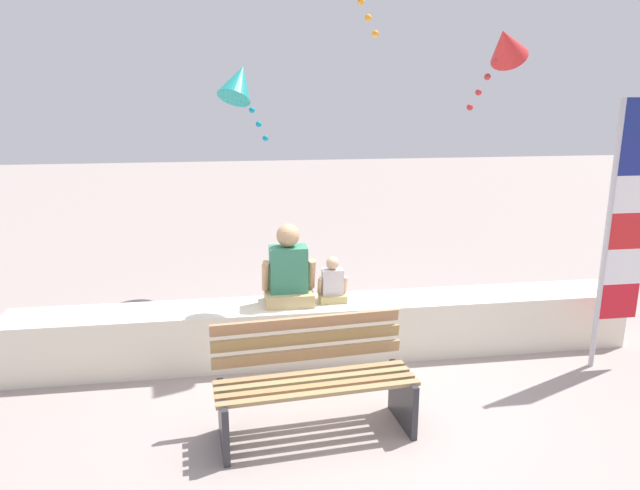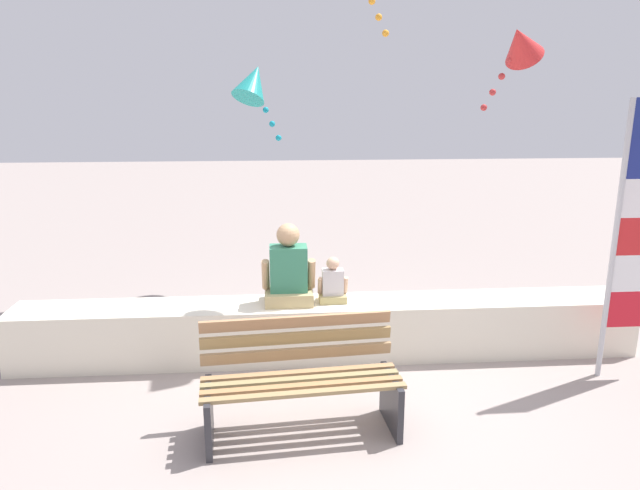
{
  "view_description": "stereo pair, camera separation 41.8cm",
  "coord_description": "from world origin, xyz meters",
  "px_view_note": "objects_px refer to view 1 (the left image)",
  "views": [
    {
      "loc": [
        -0.94,
        -4.59,
        2.6
      ],
      "look_at": [
        -0.09,
        0.89,
        1.18
      ],
      "focal_mm": 32.61,
      "sensor_mm": 36.0,
      "label": 1
    },
    {
      "loc": [
        -0.52,
        -4.64,
        2.6
      ],
      "look_at": [
        -0.09,
        0.89,
        1.18
      ],
      "focal_mm": 32.61,
      "sensor_mm": 36.0,
      "label": 2
    }
  ],
  "objects_px": {
    "park_bench": "(314,382)",
    "flag_banner": "(623,222)",
    "person_child": "(332,284)",
    "person_adult": "(289,273)",
    "kite_teal": "(239,83)",
    "kite_red": "(505,46)"
  },
  "relations": [
    {
      "from": "park_bench",
      "to": "flag_banner",
      "type": "bearing_deg",
      "value": 13.19
    },
    {
      "from": "flag_banner",
      "to": "kite_teal",
      "type": "xyz_separation_m",
      "value": [
        -3.48,
        3.18,
        1.32
      ]
    },
    {
      "from": "person_adult",
      "to": "kite_red",
      "type": "bearing_deg",
      "value": 24.54
    },
    {
      "from": "park_bench",
      "to": "kite_teal",
      "type": "height_order",
      "value": "kite_teal"
    },
    {
      "from": "person_child",
      "to": "person_adult",
      "type": "bearing_deg",
      "value": -179.94
    },
    {
      "from": "kite_red",
      "to": "park_bench",
      "type": "bearing_deg",
      "value": -135.4
    },
    {
      "from": "person_child",
      "to": "kite_red",
      "type": "height_order",
      "value": "kite_red"
    },
    {
      "from": "flag_banner",
      "to": "kite_teal",
      "type": "bearing_deg",
      "value": 137.56
    },
    {
      "from": "person_adult",
      "to": "kite_teal",
      "type": "relative_size",
      "value": 0.75
    },
    {
      "from": "person_child",
      "to": "kite_red",
      "type": "bearing_deg",
      "value": 28.64
    },
    {
      "from": "park_bench",
      "to": "person_adult",
      "type": "relative_size",
      "value": 1.97
    },
    {
      "from": "park_bench",
      "to": "kite_red",
      "type": "xyz_separation_m",
      "value": [
        2.65,
        2.62,
        2.77
      ]
    },
    {
      "from": "person_adult",
      "to": "kite_teal",
      "type": "height_order",
      "value": "kite_teal"
    },
    {
      "from": "person_adult",
      "to": "person_child",
      "type": "distance_m",
      "value": 0.47
    },
    {
      "from": "park_bench",
      "to": "kite_teal",
      "type": "distance_m",
      "value": 4.58
    },
    {
      "from": "kite_teal",
      "to": "flag_banner",
      "type": "bearing_deg",
      "value": -42.44
    },
    {
      "from": "flag_banner",
      "to": "person_adult",
      "type": "bearing_deg",
      "value": 167.88
    },
    {
      "from": "person_child",
      "to": "kite_teal",
      "type": "height_order",
      "value": "kite_teal"
    },
    {
      "from": "flag_banner",
      "to": "kite_red",
      "type": "relative_size",
      "value": 2.46
    },
    {
      "from": "person_child",
      "to": "flag_banner",
      "type": "xyz_separation_m",
      "value": [
        2.65,
        -0.67,
        0.7
      ]
    },
    {
      "from": "person_adult",
      "to": "kite_red",
      "type": "relative_size",
      "value": 0.77
    },
    {
      "from": "park_bench",
      "to": "kite_red",
      "type": "relative_size",
      "value": 1.52
    }
  ]
}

